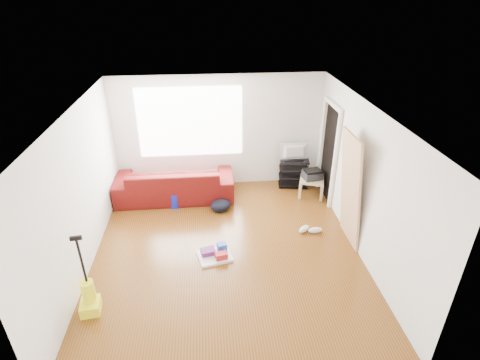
{
  "coord_description": "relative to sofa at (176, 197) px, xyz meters",
  "views": [
    {
      "loc": [
        -0.26,
        -5.17,
        4.13
      ],
      "look_at": [
        0.28,
        0.6,
        1.06
      ],
      "focal_mm": 28.0,
      "sensor_mm": 36.0,
      "label": 1
    }
  ],
  "objects": [
    {
      "name": "toilet_paper",
      "position": [
        0.03,
        -0.34,
        0.21
      ],
      "size": [
        0.13,
        0.13,
        0.12
      ],
      "primitive_type": "cylinder",
      "color": "white",
      "rests_on": "bucket"
    },
    {
      "name": "bucket",
      "position": [
        0.01,
        -0.34,
        0.0
      ],
      "size": [
        0.4,
        0.4,
        0.31
      ],
      "primitive_type": "cylinder",
      "rotation": [
        0.0,
        0.0,
        -0.36
      ],
      "color": "#0E15B1",
      "rests_on": "ground"
    },
    {
      "name": "tv",
      "position": [
        2.64,
        0.27,
        0.83
      ],
      "size": [
        0.64,
        0.08,
        0.37
      ],
      "primitive_type": "imported",
      "rotation": [
        0.0,
        0.0,
        3.14
      ],
      "color": "black",
      "rests_on": "tv_stand"
    },
    {
      "name": "backpack",
      "position": [
        0.94,
        -0.63,
        0.0
      ],
      "size": [
        0.51,
        0.45,
        0.23
      ],
      "primitive_type": "ellipsoid",
      "rotation": [
        0.0,
        0.0,
        0.31
      ],
      "color": "black",
      "rests_on": "ground"
    },
    {
      "name": "vacuum",
      "position": [
        -1.01,
        -3.09,
        0.23
      ],
      "size": [
        0.29,
        0.33,
        1.25
      ],
      "rotation": [
        0.0,
        0.0,
        0.12
      ],
      "color": "#F3F41F",
      "rests_on": "ground"
    },
    {
      "name": "cleaning_tray",
      "position": [
        0.78,
        -2.09,
        0.06
      ],
      "size": [
        0.63,
        0.55,
        0.2
      ],
      "rotation": [
        0.0,
        0.0,
        0.23
      ],
      "color": "white",
      "rests_on": "ground"
    },
    {
      "name": "printer",
      "position": [
        2.94,
        -0.19,
        0.51
      ],
      "size": [
        0.43,
        0.36,
        0.2
      ],
      "rotation": [
        0.0,
        0.0,
        0.17
      ],
      "color": "black",
      "rests_on": "side_table"
    },
    {
      "name": "door_panel",
      "position": [
        3.12,
        -1.8,
        0.0
      ],
      "size": [
        0.25,
        0.81,
        2.02
      ],
      "primitive_type": "cube",
      "rotation": [
        0.0,
        -0.1,
        0.0
      ],
      "color": "tan",
      "rests_on": "ground"
    },
    {
      "name": "side_table",
      "position": [
        2.94,
        -0.19,
        0.34
      ],
      "size": [
        0.62,
        0.62,
        0.41
      ],
      "rotation": [
        0.0,
        0.0,
        -0.3
      ],
      "color": "tan",
      "rests_on": "ground"
    },
    {
      "name": "tv_stand",
      "position": [
        2.64,
        0.27,
        0.33
      ],
      "size": [
        0.69,
        0.46,
        0.65
      ],
      "rotation": [
        0.0,
        0.0,
        -0.14
      ],
      "color": "black",
      "rests_on": "ground"
    },
    {
      "name": "sofa",
      "position": [
        0.0,
        0.0,
        0.0
      ],
      "size": [
        2.47,
        0.97,
        0.72
      ],
      "primitive_type": "imported",
      "rotation": [
        0.0,
        0.0,
        3.14
      ],
      "color": "#520F0D",
      "rests_on": "ground"
    },
    {
      "name": "sneakers",
      "position": [
        2.56,
        -1.54,
        0.05
      ],
      "size": [
        0.47,
        0.26,
        0.11
      ],
      "rotation": [
        0.0,
        0.0,
        0.25
      ],
      "color": "silver",
      "rests_on": "ground"
    },
    {
      "name": "room",
      "position": [
        1.06,
        -1.8,
        1.25
      ],
      "size": [
        4.51,
        5.01,
        2.51
      ],
      "color": "#4E2F10",
      "rests_on": "ground"
    }
  ]
}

